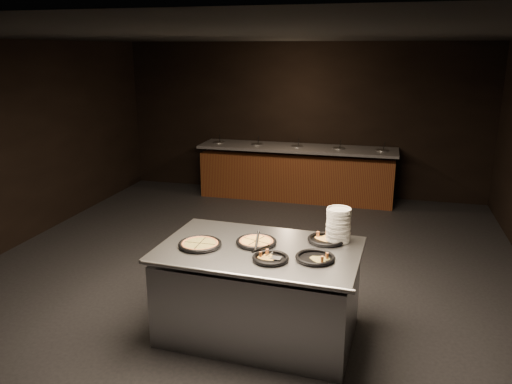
{
  "coord_description": "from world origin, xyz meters",
  "views": [
    {
      "loc": [
        1.61,
        -5.53,
        2.78
      ],
      "look_at": [
        0.07,
        0.3,
        1.03
      ],
      "focal_mm": 35.0,
      "sensor_mm": 36.0,
      "label": 1
    }
  ],
  "objects_px": {
    "plate_stack": "(338,225)",
    "pan_cheese_whole": "(256,242)",
    "pan_veggie_whole": "(200,244)",
    "serving_counter": "(259,293)"
  },
  "relations": [
    {
      "from": "plate_stack",
      "to": "pan_veggie_whole",
      "type": "distance_m",
      "value": 1.38
    },
    {
      "from": "plate_stack",
      "to": "pan_veggie_whole",
      "type": "height_order",
      "value": "plate_stack"
    },
    {
      "from": "serving_counter",
      "to": "plate_stack",
      "type": "xyz_separation_m",
      "value": [
        0.72,
        0.37,
        0.65
      ]
    },
    {
      "from": "plate_stack",
      "to": "pan_cheese_whole",
      "type": "height_order",
      "value": "plate_stack"
    },
    {
      "from": "serving_counter",
      "to": "pan_cheese_whole",
      "type": "distance_m",
      "value": 0.51
    },
    {
      "from": "plate_stack",
      "to": "pan_veggie_whole",
      "type": "bearing_deg",
      "value": -159.64
    },
    {
      "from": "serving_counter",
      "to": "pan_veggie_whole",
      "type": "bearing_deg",
      "value": -167.15
    },
    {
      "from": "pan_cheese_whole",
      "to": "pan_veggie_whole",
      "type": "bearing_deg",
      "value": -158.64
    },
    {
      "from": "serving_counter",
      "to": "pan_cheese_whole",
      "type": "height_order",
      "value": "pan_cheese_whole"
    },
    {
      "from": "serving_counter",
      "to": "plate_stack",
      "type": "relative_size",
      "value": 5.85
    }
  ]
}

